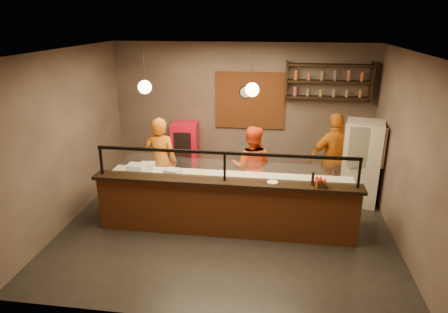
# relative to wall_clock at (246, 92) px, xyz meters

# --- Properties ---
(floor) EXTENTS (6.00, 6.00, 0.00)m
(floor) POSITION_rel_wall_clock_xyz_m (-0.10, -2.46, -2.10)
(floor) COLOR black
(floor) RESTS_ON ground
(ceiling) EXTENTS (6.00, 6.00, 0.00)m
(ceiling) POSITION_rel_wall_clock_xyz_m (-0.10, -2.46, 1.10)
(ceiling) COLOR #392F2C
(ceiling) RESTS_ON wall_back
(wall_back) EXTENTS (6.00, 0.00, 6.00)m
(wall_back) POSITION_rel_wall_clock_xyz_m (-0.10, 0.04, -0.50)
(wall_back) COLOR #715F53
(wall_back) RESTS_ON floor
(wall_left) EXTENTS (0.00, 5.00, 5.00)m
(wall_left) POSITION_rel_wall_clock_xyz_m (-3.10, -2.46, -0.50)
(wall_left) COLOR #715F53
(wall_left) RESTS_ON floor
(wall_right) EXTENTS (0.00, 5.00, 5.00)m
(wall_right) POSITION_rel_wall_clock_xyz_m (2.90, -2.46, -0.50)
(wall_right) COLOR #715F53
(wall_right) RESTS_ON floor
(wall_front) EXTENTS (6.00, 0.00, 6.00)m
(wall_front) POSITION_rel_wall_clock_xyz_m (-0.10, -4.96, -0.50)
(wall_front) COLOR #715F53
(wall_front) RESTS_ON floor
(brick_patch) EXTENTS (1.60, 0.04, 1.30)m
(brick_patch) POSITION_rel_wall_clock_xyz_m (0.10, 0.01, -0.20)
(brick_patch) COLOR #954920
(brick_patch) RESTS_ON wall_back
(service_counter) EXTENTS (4.60, 0.25, 1.00)m
(service_counter) POSITION_rel_wall_clock_xyz_m (-0.10, -2.76, -1.60)
(service_counter) COLOR #954920
(service_counter) RESTS_ON floor
(counter_ledge) EXTENTS (4.70, 0.37, 0.06)m
(counter_ledge) POSITION_rel_wall_clock_xyz_m (-0.10, -2.76, -1.07)
(counter_ledge) COLOR black
(counter_ledge) RESTS_ON service_counter
(worktop_cabinet) EXTENTS (4.60, 0.75, 0.85)m
(worktop_cabinet) POSITION_rel_wall_clock_xyz_m (-0.10, -2.26, -1.68)
(worktop_cabinet) COLOR gray
(worktop_cabinet) RESTS_ON floor
(worktop) EXTENTS (4.60, 0.75, 0.05)m
(worktop) POSITION_rel_wall_clock_xyz_m (-0.10, -2.26, -1.23)
(worktop) COLOR white
(worktop) RESTS_ON worktop_cabinet
(sneeze_guard) EXTENTS (4.50, 0.05, 0.52)m
(sneeze_guard) POSITION_rel_wall_clock_xyz_m (-0.10, -2.76, -0.73)
(sneeze_guard) COLOR white
(sneeze_guard) RESTS_ON counter_ledge
(wall_shelving) EXTENTS (1.84, 0.28, 0.85)m
(wall_shelving) POSITION_rel_wall_clock_xyz_m (1.80, -0.14, 0.30)
(wall_shelving) COLOR black
(wall_shelving) RESTS_ON wall_back
(wall_clock) EXTENTS (0.30, 0.04, 0.30)m
(wall_clock) POSITION_rel_wall_clock_xyz_m (0.00, 0.00, 0.00)
(wall_clock) COLOR black
(wall_clock) RESTS_ON wall_back
(pendant_left) EXTENTS (0.24, 0.24, 0.77)m
(pendant_left) POSITION_rel_wall_clock_xyz_m (-1.60, -2.26, 0.45)
(pendant_left) COLOR black
(pendant_left) RESTS_ON ceiling
(pendant_right) EXTENTS (0.24, 0.24, 0.77)m
(pendant_right) POSITION_rel_wall_clock_xyz_m (0.30, -2.26, 0.45)
(pendant_right) COLOR black
(pendant_right) RESTS_ON ceiling
(cook_left) EXTENTS (0.69, 0.46, 1.85)m
(cook_left) POSITION_rel_wall_clock_xyz_m (-1.58, -1.63, -1.18)
(cook_left) COLOR #CB6313
(cook_left) RESTS_ON floor
(cook_mid) EXTENTS (0.87, 0.69, 1.71)m
(cook_mid) POSITION_rel_wall_clock_xyz_m (0.28, -1.53, -1.24)
(cook_mid) COLOR red
(cook_mid) RESTS_ON floor
(cook_right) EXTENTS (1.21, 0.79, 1.92)m
(cook_right) POSITION_rel_wall_clock_xyz_m (1.95, -1.07, -1.14)
(cook_right) COLOR #C36312
(cook_right) RESTS_ON floor
(fridge) EXTENTS (0.86, 0.82, 1.75)m
(fridge) POSITION_rel_wall_clock_xyz_m (2.50, -1.02, -1.22)
(fridge) COLOR beige
(fridge) RESTS_ON floor
(red_cooler) EXTENTS (0.64, 0.59, 1.40)m
(red_cooler) POSITION_rel_wall_clock_xyz_m (-1.39, -0.31, -1.40)
(red_cooler) COLOR red
(red_cooler) RESTS_ON floor
(pizza_dough) EXTENTS (0.74, 0.74, 0.01)m
(pizza_dough) POSITION_rel_wall_clock_xyz_m (0.36, -2.36, -1.19)
(pizza_dough) COLOR #EEE7C9
(pizza_dough) RESTS_ON worktop
(prep_tub_a) EXTENTS (0.31, 0.25, 0.15)m
(prep_tub_a) POSITION_rel_wall_clock_xyz_m (-1.90, -2.20, -1.12)
(prep_tub_a) COLOR silver
(prep_tub_a) RESTS_ON worktop
(prep_tub_b) EXTENTS (0.29, 0.24, 0.14)m
(prep_tub_b) POSITION_rel_wall_clock_xyz_m (-1.73, -2.05, -1.13)
(prep_tub_b) COLOR silver
(prep_tub_b) RESTS_ON worktop
(prep_tub_c) EXTENTS (0.33, 0.29, 0.14)m
(prep_tub_c) POSITION_rel_wall_clock_xyz_m (-1.14, -2.33, -1.13)
(prep_tub_c) COLOR silver
(prep_tub_c) RESTS_ON worktop
(rolling_pin) EXTENTS (0.37, 0.07, 0.06)m
(rolling_pin) POSITION_rel_wall_clock_xyz_m (-0.69, -2.30, -1.17)
(rolling_pin) COLOR yellow
(rolling_pin) RESTS_ON worktop
(condiment_caddy) EXTENTS (0.20, 0.17, 0.10)m
(condiment_caddy) POSITION_rel_wall_clock_xyz_m (1.51, -2.81, -0.99)
(condiment_caddy) COLOR black
(condiment_caddy) RESTS_ON counter_ledge
(pepper_mill) EXTENTS (0.06, 0.06, 0.23)m
(pepper_mill) POSITION_rel_wall_clock_xyz_m (1.38, -2.74, -0.93)
(pepper_mill) COLOR black
(pepper_mill) RESTS_ON counter_ledge
(small_plate) EXTENTS (0.22, 0.22, 0.01)m
(small_plate) POSITION_rel_wall_clock_xyz_m (0.72, -2.73, -1.03)
(small_plate) COLOR white
(small_plate) RESTS_ON counter_ledge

